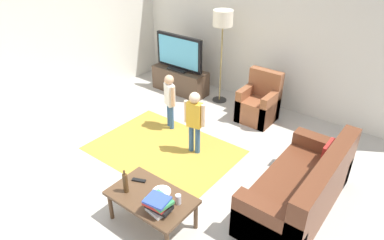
% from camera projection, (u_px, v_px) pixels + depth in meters
% --- Properties ---
extents(ground, '(7.80, 7.80, 0.00)m').
position_uv_depth(ground, '(166.00, 176.00, 4.86)').
color(ground, '#B2ADA3').
extents(wall_back, '(6.00, 0.12, 2.70)m').
position_uv_depth(wall_back, '(273.00, 34.00, 6.23)').
color(wall_back, silver).
rests_on(wall_back, ground).
extents(wall_left, '(0.12, 6.00, 2.70)m').
position_uv_depth(wall_left, '(30.00, 43.00, 5.76)').
color(wall_left, silver).
rests_on(wall_left, ground).
extents(area_rug, '(2.20, 1.60, 0.01)m').
position_uv_depth(area_rug, '(164.00, 150.00, 5.41)').
color(area_rug, '#B28C33').
rests_on(area_rug, ground).
extents(tv_stand, '(1.20, 0.44, 0.50)m').
position_uv_depth(tv_stand, '(180.00, 81.00, 7.16)').
color(tv_stand, '#4C3828').
rests_on(tv_stand, ground).
extents(tv, '(1.10, 0.28, 0.71)m').
position_uv_depth(tv, '(179.00, 53.00, 6.85)').
color(tv, black).
rests_on(tv, tv_stand).
extents(couch, '(0.80, 1.80, 0.86)m').
position_uv_depth(couch, '(304.00, 191.00, 4.17)').
color(couch, brown).
rests_on(couch, ground).
extents(armchair, '(0.60, 0.60, 0.90)m').
position_uv_depth(armchair, '(259.00, 104.00, 6.12)').
color(armchair, brown).
rests_on(armchair, ground).
extents(floor_lamp, '(0.36, 0.36, 1.78)m').
position_uv_depth(floor_lamp, '(223.00, 23.00, 6.14)').
color(floor_lamp, '#262626').
rests_on(floor_lamp, ground).
extents(child_near_tv, '(0.30, 0.20, 0.98)m').
position_uv_depth(child_near_tv, '(170.00, 97.00, 5.72)').
color(child_near_tv, '#33598C').
rests_on(child_near_tv, ground).
extents(child_center, '(0.34, 0.17, 1.02)m').
position_uv_depth(child_center, '(194.00, 117.00, 5.07)').
color(child_center, '#33598C').
rests_on(child_center, ground).
extents(coffee_table, '(1.00, 0.60, 0.42)m').
position_uv_depth(coffee_table, '(151.00, 199.00, 3.93)').
color(coffee_table, '#513823').
rests_on(coffee_table, ground).
extents(book_stack, '(0.31, 0.27, 0.19)m').
position_uv_depth(book_stack, '(158.00, 204.00, 3.66)').
color(book_stack, white).
rests_on(book_stack, coffee_table).
extents(bottle, '(0.06, 0.06, 0.31)m').
position_uv_depth(bottle, '(125.00, 183.00, 3.91)').
color(bottle, '#4C3319').
rests_on(bottle, coffee_table).
extents(tv_remote, '(0.18, 0.11, 0.02)m').
position_uv_depth(tv_remote, '(139.00, 180.00, 4.13)').
color(tv_remote, black).
rests_on(tv_remote, coffee_table).
extents(soda_can, '(0.07, 0.07, 0.12)m').
position_uv_depth(soda_can, '(178.00, 199.00, 3.77)').
color(soda_can, silver).
rests_on(soda_can, coffee_table).
extents(plate, '(0.22, 0.22, 0.02)m').
position_uv_depth(plate, '(162.00, 192.00, 3.96)').
color(plate, white).
rests_on(plate, coffee_table).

